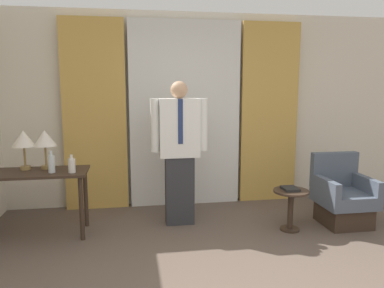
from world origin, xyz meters
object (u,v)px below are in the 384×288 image
Objects in this scene: table_lamp_left at (24,140)px; armchair at (342,199)px; bottle_by_lamp at (72,165)px; book at (290,189)px; bottle_near_edge at (51,164)px; side_table at (291,203)px; person at (179,148)px; desk at (34,182)px; table_lamp_right at (45,139)px.

armchair is (3.75, -0.34, -0.77)m from table_lamp_left.
book is (2.47, -0.18, -0.33)m from bottle_by_lamp.
side_table is (2.70, -0.24, -0.52)m from bottle_near_edge.
person is at bearing 11.10° from bottle_by_lamp.
bottle_near_edge reaches higher than side_table.
table_lamp_left is at bearing 171.65° from side_table.
desk is at bearing 164.25° from bottle_by_lamp.
armchair is (3.21, -0.09, -0.52)m from bottle_by_lamp.
bottle_near_edge reaches higher than book.
desk is 1.37× the size of armchair.
table_lamp_left and table_lamp_right have the same top height.
desk is 2.95m from side_table.
table_lamp_left reaches higher than desk.
desk is 0.49m from table_lamp_left.
side_table is at bearing -171.58° from armchair.
table_lamp_left is at bearing 133.10° from desk.
desk reaches higher than book.
side_table is at bearing -5.03° from bottle_near_edge.
bottle_near_edge is at bearing 174.97° from side_table.
side_table is (-0.72, -0.11, 0.02)m from armchair.
book is (2.91, -0.31, -0.13)m from desk.
person is at bearing 161.23° from book.
person is at bearing 170.44° from armchair.
table_lamp_left reaches higher than bottle_by_lamp.
desk is 4.80× the size of bottle_near_edge.
desk is 2.61× the size of table_lamp_left.
book is (2.79, -0.43, -0.59)m from table_lamp_right.
table_lamp_left reaches higher than armchair.
book is at bearing -172.92° from armchair.
bottle_by_lamp is (0.43, -0.12, 0.20)m from desk.
table_lamp_right is 2.93m from side_table.
bottle_near_edge is at bearing -32.28° from table_lamp_left.
table_lamp_right reaches higher than desk.
armchair is 0.76m from book.
bottle_by_lamp is 0.23× the size of armchair.
table_lamp_left is 0.65m from bottle_by_lamp.
book is (3.02, -0.43, -0.59)m from table_lamp_left.
table_lamp_right reaches higher than side_table.
table_lamp_left is 0.23m from table_lamp_right.
person is 2.10m from armchair.
table_lamp_left is at bearing 147.72° from bottle_near_edge.
person is 1.39m from book.
person is 3.59× the size of side_table.
person is (1.77, -0.00, -0.14)m from table_lamp_left.
bottle_near_edge is at bearing 170.34° from bottle_by_lamp.
armchair reaches higher than book.
desk is 3.66m from armchair.
table_lamp_left is at bearing 179.89° from person.
desk is 2.92m from book.
bottle_near_edge is 1.21× the size of bottle_by_lamp.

